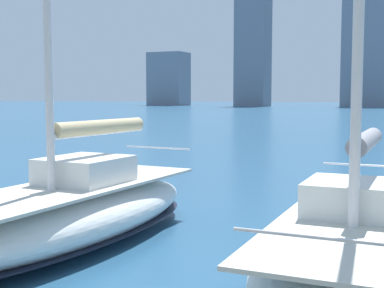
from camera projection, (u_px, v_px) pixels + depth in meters
The scene contains 2 objects.
sailboat_grey at pixel (357, 250), 8.42m from camera, with size 2.99×6.91×9.15m.
sailboat_tan at pixel (72, 209), 11.14m from camera, with size 2.89×8.01×12.99m.
Camera 1 is at (-4.00, 2.71, 3.06)m, focal length 50.00 mm.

